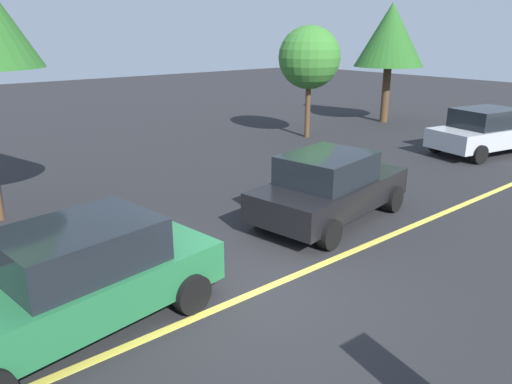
{
  "coord_description": "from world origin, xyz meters",
  "views": [
    {
      "loc": [
        -4.56,
        -5.58,
        4.21
      ],
      "look_at": [
        0.79,
        0.94,
        1.4
      ],
      "focal_mm": 33.8,
      "sensor_mm": 36.0,
      "label": 1
    }
  ],
  "objects_px": {
    "car_green_crossing": "(74,280)",
    "tree_right_verge": "(390,35)",
    "car_silver_near_curb": "(487,131)",
    "tree_left_verge": "(309,58)",
    "car_black_mid_road": "(330,187)"
  },
  "relations": [
    {
      "from": "car_green_crossing",
      "to": "tree_right_verge",
      "type": "distance_m",
      "value": 19.81
    },
    {
      "from": "car_silver_near_curb",
      "to": "tree_left_verge",
      "type": "distance_m",
      "value": 7.21
    },
    {
      "from": "car_black_mid_road",
      "to": "car_silver_near_curb",
      "type": "distance_m",
      "value": 9.29
    },
    {
      "from": "car_green_crossing",
      "to": "tree_right_verge",
      "type": "xyz_separation_m",
      "value": [
        17.92,
        7.81,
        3.23
      ]
    },
    {
      "from": "car_silver_near_curb",
      "to": "car_green_crossing",
      "type": "distance_m",
      "value": 15.47
    },
    {
      "from": "car_black_mid_road",
      "to": "tree_right_verge",
      "type": "xyz_separation_m",
      "value": [
        11.76,
        7.14,
        3.23
      ]
    },
    {
      "from": "car_green_crossing",
      "to": "tree_left_verge",
      "type": "distance_m",
      "value": 14.78
    },
    {
      "from": "car_green_crossing",
      "to": "tree_right_verge",
      "type": "height_order",
      "value": "tree_right_verge"
    },
    {
      "from": "car_black_mid_road",
      "to": "car_silver_near_curb",
      "type": "bearing_deg",
      "value": 5.24
    },
    {
      "from": "car_silver_near_curb",
      "to": "tree_right_verge",
      "type": "height_order",
      "value": "tree_right_verge"
    },
    {
      "from": "car_green_crossing",
      "to": "tree_left_verge",
      "type": "xyz_separation_m",
      "value": [
        12.43,
        7.64,
        2.4
      ]
    },
    {
      "from": "car_black_mid_road",
      "to": "car_green_crossing",
      "type": "bearing_deg",
      "value": -173.76
    },
    {
      "from": "car_black_mid_road",
      "to": "tree_right_verge",
      "type": "relative_size",
      "value": 0.81
    },
    {
      "from": "tree_left_verge",
      "to": "tree_right_verge",
      "type": "xyz_separation_m",
      "value": [
        5.49,
        0.17,
        0.83
      ]
    },
    {
      "from": "car_black_mid_road",
      "to": "car_green_crossing",
      "type": "relative_size",
      "value": 0.96
    }
  ]
}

